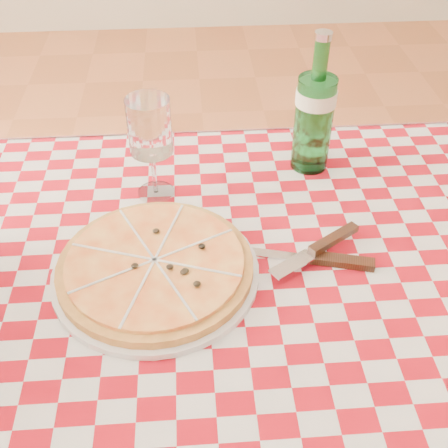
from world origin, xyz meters
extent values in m
cube|color=brown|center=(0.00, 0.00, 0.73)|extent=(1.20, 0.80, 0.04)
cylinder|color=brown|center=(-0.54, 0.34, 0.35)|extent=(0.06, 0.06, 0.71)
cylinder|color=brown|center=(0.54, 0.34, 0.35)|extent=(0.06, 0.06, 0.71)
cube|color=maroon|center=(0.00, 0.00, 0.75)|extent=(1.30, 0.90, 0.01)
cylinder|color=brown|center=(0.51, 0.09, 0.23)|extent=(0.04, 0.04, 0.47)
camera|label=1|loc=(-0.07, -0.64, 1.42)|focal=45.00mm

